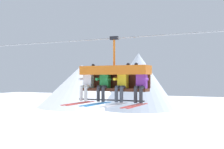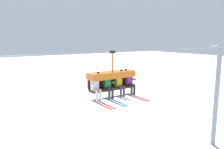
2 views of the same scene
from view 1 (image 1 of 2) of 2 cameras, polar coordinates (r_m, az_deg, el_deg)
The scene contains 8 objects.
mountain_peak_west at distance 67.72m, azimuth -6.13°, elevation -2.31°, with size 21.02×21.02×9.98m.
mountain_peak_central at distance 62.67m, azimuth 5.38°, elevation -1.31°, with size 16.96×16.96×12.40m.
lift_cable at distance 8.99m, azimuth 9.60°, elevation 7.90°, with size 20.06×0.05×0.05m.
chairlift_chair at distance 9.48m, azimuth 0.63°, elevation -0.02°, with size 2.38×0.74×2.14m.
skier_white at distance 9.73m, azimuth -5.14°, elevation -1.63°, with size 0.48×1.70×1.34m.
skier_green at distance 9.42m, azimuth -1.73°, elevation -1.78°, with size 0.46×1.70×1.23m.
skier_yellow at distance 9.15m, azimuth 1.97°, elevation -1.68°, with size 0.48×1.70×1.34m.
skier_purple at distance 8.92m, azimuth 5.79°, elevation -1.69°, with size 0.48×1.70×1.34m.
Camera 1 is at (2.59, -9.38, 6.64)m, focal length 45.00 mm.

